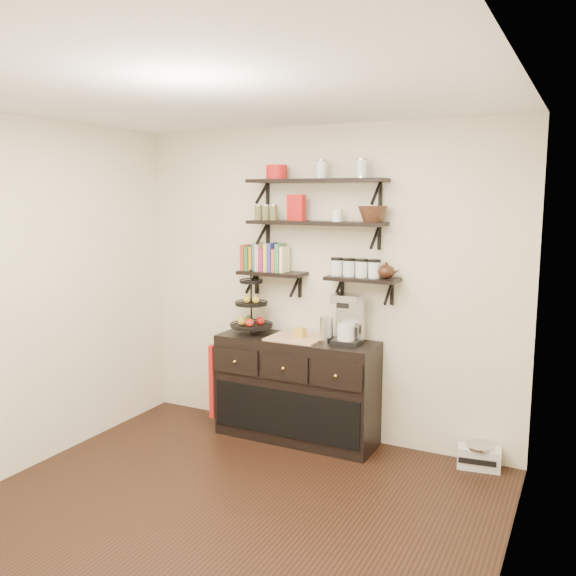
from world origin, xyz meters
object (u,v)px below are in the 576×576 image
at_px(sideboard, 297,389).
at_px(coffee_maker, 348,320).
at_px(fruit_stand, 252,312).
at_px(radio, 479,457).

xyz_separation_m(sideboard, coffee_maker, (0.46, 0.03, 0.65)).
distance_m(fruit_stand, coffee_maker, 0.90).
bearing_deg(radio, sideboard, 175.98).
relative_size(sideboard, fruit_stand, 2.56).
bearing_deg(coffee_maker, fruit_stand, 178.77).
relative_size(sideboard, radio, 4.10).
bearing_deg(fruit_stand, coffee_maker, 1.55).
distance_m(coffee_maker, radio, 1.47).
bearing_deg(radio, fruit_stand, 174.98).
xyz_separation_m(sideboard, fruit_stand, (-0.44, 0.00, 0.64)).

